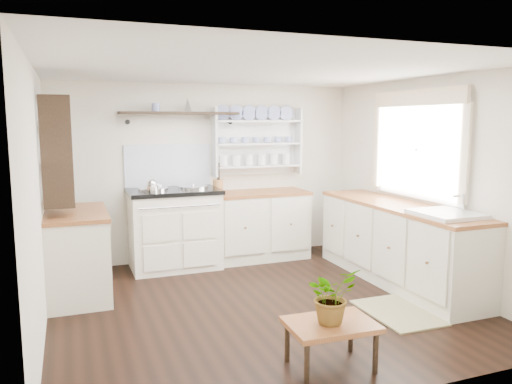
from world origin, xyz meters
TOP-DOWN VIEW (x-y plane):
  - floor at (0.00, 0.00)m, footprint 4.00×3.80m
  - wall_back at (0.00, 1.90)m, footprint 4.00×0.02m
  - wall_right at (2.00, 0.00)m, footprint 0.02×3.80m
  - wall_left at (-2.00, 0.00)m, footprint 0.02×3.80m
  - ceiling at (0.00, 0.00)m, footprint 4.00×3.80m
  - window at (1.95, 0.15)m, footprint 0.08×1.55m
  - aga_cooker at (-0.55, 1.57)m, footprint 1.11×0.77m
  - back_cabinets at (0.60, 1.60)m, footprint 1.27×0.63m
  - right_cabinets at (1.70, 0.10)m, footprint 0.62×2.43m
  - belfast_sink at (1.70, -0.65)m, footprint 0.55×0.60m
  - left_cabinets at (-1.70, 0.90)m, footprint 0.62×1.13m
  - plate_rack at (0.65, 1.86)m, footprint 1.20×0.22m
  - high_shelf at (-0.40, 1.78)m, footprint 1.50×0.29m
  - left_shelving at (-1.84, 0.90)m, footprint 0.28×0.80m
  - kettle at (-0.83, 1.45)m, footprint 0.17×0.17m
  - utensil_crock at (0.06, 1.68)m, footprint 0.13×0.13m
  - center_table at (0.01, -1.40)m, footprint 0.66×0.49m
  - potted_plant at (0.01, -1.40)m, footprint 0.43×0.40m
  - floor_rug at (1.13, -0.70)m, footprint 0.56×0.85m

SIDE VIEW (x-z plane):
  - floor at x=0.00m, z-range -0.01..0.01m
  - floor_rug at x=1.13m, z-range 0.00..0.02m
  - center_table at x=0.01m, z-range 0.13..0.48m
  - right_cabinets at x=1.70m, z-range 0.01..0.91m
  - left_cabinets at x=-1.70m, z-range 0.01..0.91m
  - back_cabinets at x=0.60m, z-range 0.01..0.91m
  - aga_cooker at x=-0.55m, z-range -0.01..1.01m
  - potted_plant at x=0.01m, z-range 0.35..0.76m
  - belfast_sink at x=1.70m, z-range 0.58..1.03m
  - utensil_crock at x=0.06m, z-range 0.91..1.07m
  - kettle at x=-0.83m, z-range 0.93..1.13m
  - wall_back at x=0.00m, z-range 0.00..2.30m
  - wall_right at x=2.00m, z-range 0.00..2.30m
  - wall_left at x=-2.00m, z-range 0.00..2.30m
  - left_shelving at x=-1.84m, z-range 1.02..2.08m
  - plate_rack at x=0.65m, z-range 1.11..2.01m
  - window at x=1.95m, z-range 0.95..2.17m
  - high_shelf at x=-0.40m, z-range 1.83..1.99m
  - ceiling at x=0.00m, z-range 2.29..2.30m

